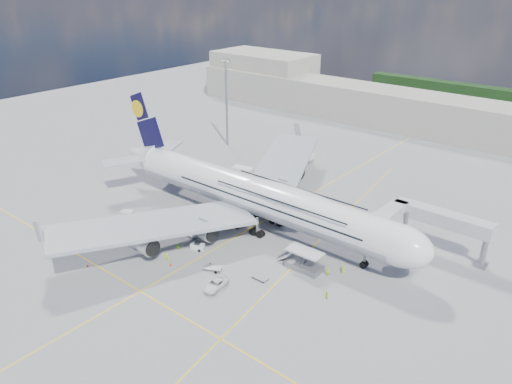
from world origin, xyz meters
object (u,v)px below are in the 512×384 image
Objects in this scene: dolly_nose_near at (213,268)px; cone_tail at (157,173)px; cone_wing_left_outer at (283,185)px; dolly_row_a at (128,215)px; crew_loader at (327,296)px; crew_tug at (166,257)px; dolly_nose_far at (260,277)px; crew_nose at (328,272)px; airliner at (257,196)px; cone_wing_right_inner at (171,264)px; dolly_back at (186,211)px; cone_wing_left_inner at (281,188)px; cone_wing_right_outer at (87,266)px; baggage_tug at (198,246)px; catering_truck_outer at (302,155)px; dolly_row_b at (157,222)px; cone_nose at (389,259)px; catering_truck_inner at (245,177)px; light_mast at (227,102)px; crew_van at (343,269)px; jet_bridge at (420,219)px; service_van at (216,284)px; cargo_loader at (303,262)px; crew_wing at (178,247)px; dolly_row_c at (193,234)px.

cone_tail is at bearing 126.64° from dolly_nose_near.
dolly_row_a is at bearing -112.29° from cone_wing_left_outer.
crew_tug is at bearing -142.95° from crew_loader.
crew_nose is at bearing 43.25° from dolly_nose_far.
airliner is 138.50× the size of cone_wing_right_inner.
dolly_nose_near is 9.06m from crew_tug.
cone_wing_left_inner reaches higher than dolly_back.
cone_wing_left_outer is 51.64m from cone_wing_right_outer.
dolly_row_a reaches higher than baggage_tug.
airliner is at bearing -67.41° from cone_wing_left_inner.
cone_tail is (-23.63, -31.91, -1.56)m from catering_truck_outer.
cone_nose is at bearing -1.89° from dolly_row_b.
dolly_row_a is 0.52× the size of catering_truck_inner.
crew_van is at bearing -31.68° from light_mast.
jet_bridge is at bearing -16.85° from catering_truck_inner.
airliner is at bearing -54.56° from catering_truck_inner.
cone_wing_right_outer is at bearing -162.69° from service_van.
catering_truck_inner reaches higher than baggage_tug.
jet_bridge is at bearing 4.49° from cone_tail.
dolly_row_a is 6.50m from dolly_row_b.
service_van is 12.65m from crew_tug.
jet_bridge is 0.74× the size of light_mast.
crew_tug is (-25.26, -14.59, 0.00)m from crew_nose.
cargo_loader is 16.35× the size of cone_nose.
light_mast is 48.46m from dolly_back.
crew_loader is at bearing 18.60° from cone_wing_right_inner.
cone_wing_left_inner is at bearing 156.69° from crew_loader.
dolly_back is (-32.59, 2.16, -0.91)m from cargo_loader.
dolly_back is at bearing 160.99° from dolly_nose_far.
jet_bridge is 2.54× the size of catering_truck_inner.
jet_bridge is 45.00m from crew_wing.
cone_wing_right_outer is (-40.63, -36.33, 0.01)m from cone_nose.
dolly_row_c is at bearing -161.44° from crew_loader.
dolly_nose_near is at bearing 20.35° from crew_tug.
cone_wing_left_inner is (-24.21, 25.51, -0.95)m from cargo_loader.
crew_van is at bearing 33.85° from dolly_row_c.
catering_truck_inner is 4.25× the size of crew_tug.
dolly_row_a reaches higher than cone_wing_left_outer.
dolly_row_b is 5.93× the size of cone_tail.
light_mast is at bearing 19.26° from crew_van.
crew_nose reaches higher than crew_loader.
cone_nose is (27.13, 5.06, -6.62)m from airliner.
light_mast is 69.23m from cone_wing_right_inner.
dolly_nose_far is 15.38m from baggage_tug.
dolly_nose_far is 31.11m from cone_wing_right_outer.
crew_wing is 0.90× the size of crew_tug.
baggage_tug is 1.82× the size of crew_van.
dolly_row_b is 1.95× the size of crew_wing.
crew_van is (29.95, 7.52, 0.42)m from dolly_row_c.
airliner is 3.10× the size of light_mast.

